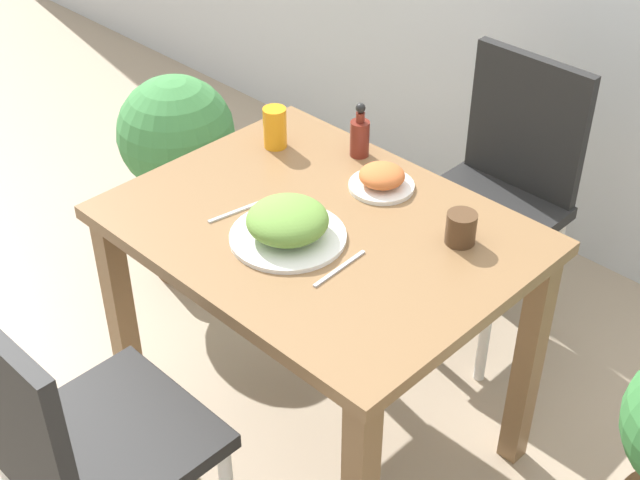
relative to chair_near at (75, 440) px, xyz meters
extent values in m
plane|color=tan|center=(0.04, 0.72, -0.52)|extent=(16.00, 16.00, 0.00)
cube|color=olive|center=(0.04, 0.72, 0.22)|extent=(1.00, 0.76, 0.04)
cube|color=olive|center=(-0.41, 0.39, -0.16)|extent=(0.06, 0.06, 0.72)
cube|color=olive|center=(-0.41, 1.05, -0.16)|extent=(0.06, 0.06, 0.72)
cube|color=olive|center=(0.48, 1.05, -0.16)|extent=(0.06, 0.06, 0.72)
cube|color=black|center=(0.00, 0.08, -0.07)|extent=(0.42, 0.42, 0.04)
cube|color=black|center=(0.00, -0.11, 0.17)|extent=(0.40, 0.04, 0.44)
cylinder|color=white|center=(-0.18, 0.26, -0.30)|extent=(0.03, 0.03, 0.43)
cube|color=black|center=(0.05, 1.42, -0.07)|extent=(0.42, 0.42, 0.04)
cube|color=black|center=(0.05, 1.61, 0.17)|extent=(0.40, 0.04, 0.44)
cylinder|color=white|center=(-0.13, 1.24, -0.30)|extent=(0.03, 0.03, 0.43)
cylinder|color=white|center=(0.23, 1.24, -0.30)|extent=(0.03, 0.03, 0.43)
cylinder|color=white|center=(-0.13, 1.60, -0.30)|extent=(0.03, 0.03, 0.43)
cylinder|color=white|center=(0.23, 1.60, -0.30)|extent=(0.03, 0.03, 0.43)
cylinder|color=white|center=(0.03, 0.62, 0.24)|extent=(0.28, 0.28, 0.01)
ellipsoid|color=olive|center=(0.03, 0.62, 0.29)|extent=(0.20, 0.20, 0.08)
cylinder|color=white|center=(0.03, 0.95, 0.24)|extent=(0.17, 0.17, 0.01)
ellipsoid|color=#CC6633|center=(0.03, 0.95, 0.27)|extent=(0.12, 0.12, 0.05)
cylinder|color=#4C331E|center=(0.33, 0.90, 0.27)|extent=(0.07, 0.07, 0.08)
cylinder|color=orange|center=(-0.32, 0.90, 0.29)|extent=(0.07, 0.07, 0.12)
cylinder|color=maroon|center=(-0.12, 1.03, 0.28)|extent=(0.05, 0.05, 0.10)
cylinder|color=maroon|center=(-0.12, 1.03, 0.35)|extent=(0.02, 0.02, 0.03)
sphere|color=black|center=(-0.12, 1.03, 0.38)|extent=(0.03, 0.03, 0.03)
cube|color=silver|center=(-0.15, 0.62, 0.24)|extent=(0.04, 0.18, 0.00)
cube|color=silver|center=(0.20, 0.62, 0.24)|extent=(0.02, 0.17, 0.00)
cylinder|color=brown|center=(-0.87, 0.96, -0.40)|extent=(0.25, 0.25, 0.24)
cylinder|color=brown|center=(-0.87, 0.96, -0.22)|extent=(0.05, 0.05, 0.12)
sphere|color=#428947|center=(-0.87, 0.96, 0.04)|extent=(0.39, 0.39, 0.39)
camera|label=1|loc=(1.29, -0.56, 1.49)|focal=50.00mm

